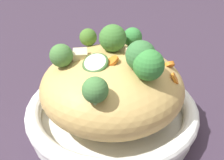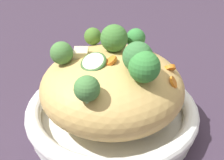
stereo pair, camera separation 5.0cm
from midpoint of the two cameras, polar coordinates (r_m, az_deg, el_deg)
name	(u,v)px [view 1 (the left image)]	position (r m, az deg, el deg)	size (l,w,h in m)	color
ground_plane	(112,121)	(0.56, -2.60, -8.71)	(3.00, 3.00, 0.00)	#352838
serving_bowl	(112,111)	(0.55, -2.67, -6.64)	(0.33, 0.33, 0.05)	white
noodle_heap	(112,86)	(0.51, -2.84, -1.32)	(0.27, 0.27, 0.13)	tan
broccoli_florets	(117,54)	(0.46, -2.02, 5.30)	(0.21, 0.21, 0.09)	#9BC178
carrot_coins	(149,67)	(0.47, 4.82, 2.70)	(0.11, 0.12, 0.05)	orange
zucchini_slices	(103,54)	(0.49, -4.76, 5.37)	(0.10, 0.14, 0.04)	beige
chicken_chunks	(107,51)	(0.51, -3.99, 6.05)	(0.13, 0.13, 0.04)	beige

